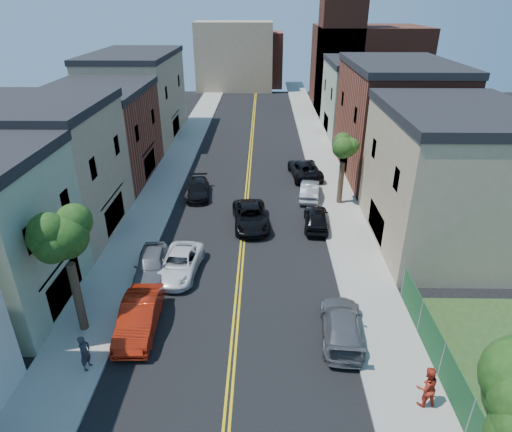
{
  "coord_description": "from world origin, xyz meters",
  "views": [
    {
      "loc": [
        1.4,
        -3.65,
        15.62
      ],
      "look_at": [
        0.96,
        23.56,
        2.0
      ],
      "focal_mm": 30.52,
      "sensor_mm": 36.0,
      "label": 1
    }
  ],
  "objects_px": {
    "black_car_left": "(198,189)",
    "black_car_right": "(316,218)",
    "white_pickup": "(179,264)",
    "black_suv_lane": "(251,217)",
    "pedestrian_left": "(85,353)",
    "grey_car_left": "(151,264)",
    "dark_car_right_far": "(305,169)",
    "grey_car_right": "(342,325)",
    "pedestrian_right": "(427,387)",
    "silver_car_right": "(310,190)",
    "red_sedan": "(139,317)"
  },
  "relations": [
    {
      "from": "grey_car_left",
      "to": "pedestrian_right",
      "type": "bearing_deg",
      "value": -41.03
    },
    {
      "from": "white_pickup",
      "to": "black_suv_lane",
      "type": "height_order",
      "value": "black_suv_lane"
    },
    {
      "from": "black_car_right",
      "to": "silver_car_right",
      "type": "distance_m",
      "value": 5.41
    },
    {
      "from": "dark_car_right_far",
      "to": "black_suv_lane",
      "type": "relative_size",
      "value": 1.05
    },
    {
      "from": "black_car_left",
      "to": "pedestrian_right",
      "type": "xyz_separation_m",
      "value": [
        12.57,
        -21.91,
        0.46
      ]
    },
    {
      "from": "black_car_right",
      "to": "pedestrian_left",
      "type": "xyz_separation_m",
      "value": [
        -12.2,
        -14.53,
        0.3
      ]
    },
    {
      "from": "dark_car_right_far",
      "to": "pedestrian_left",
      "type": "distance_m",
      "value": 27.87
    },
    {
      "from": "black_suv_lane",
      "to": "grey_car_left",
      "type": "bearing_deg",
      "value": -137.9
    },
    {
      "from": "grey_car_right",
      "to": "silver_car_right",
      "type": "bearing_deg",
      "value": -84.7
    },
    {
      "from": "white_pickup",
      "to": "black_suv_lane",
      "type": "xyz_separation_m",
      "value": [
        4.3,
        6.55,
        0.07
      ]
    },
    {
      "from": "black_car_right",
      "to": "dark_car_right_far",
      "type": "bearing_deg",
      "value": -85.9
    },
    {
      "from": "grey_car_right",
      "to": "grey_car_left",
      "type": "bearing_deg",
      "value": -20.71
    },
    {
      "from": "black_car_left",
      "to": "black_suv_lane",
      "type": "distance_m",
      "value": 7.25
    },
    {
      "from": "grey_car_right",
      "to": "pedestrian_left",
      "type": "height_order",
      "value": "pedestrian_left"
    },
    {
      "from": "pedestrian_left",
      "to": "grey_car_left",
      "type": "bearing_deg",
      "value": 2.89
    },
    {
      "from": "grey_car_right",
      "to": "pedestrian_right",
      "type": "distance_m",
      "value": 5.12
    },
    {
      "from": "red_sedan",
      "to": "white_pickup",
      "type": "height_order",
      "value": "red_sedan"
    },
    {
      "from": "black_suv_lane",
      "to": "pedestrian_right",
      "type": "height_order",
      "value": "pedestrian_right"
    },
    {
      "from": "black_car_left",
      "to": "black_car_right",
      "type": "relative_size",
      "value": 1.03
    },
    {
      "from": "red_sedan",
      "to": "pedestrian_right",
      "type": "relative_size",
      "value": 2.57
    },
    {
      "from": "white_pickup",
      "to": "black_car_right",
      "type": "xyz_separation_m",
      "value": [
        9.3,
        6.4,
        0.07
      ]
    },
    {
      "from": "white_pickup",
      "to": "grey_car_left",
      "type": "height_order",
      "value": "grey_car_left"
    },
    {
      "from": "black_car_left",
      "to": "black_car_right",
      "type": "xyz_separation_m",
      "value": [
        9.76,
        -5.62,
        0.09
      ]
    },
    {
      "from": "red_sedan",
      "to": "dark_car_right_far",
      "type": "bearing_deg",
      "value": 62.4
    },
    {
      "from": "red_sedan",
      "to": "black_suv_lane",
      "type": "xyz_separation_m",
      "value": [
        5.46,
        11.85,
        -0.07
      ]
    },
    {
      "from": "dark_car_right_far",
      "to": "grey_car_right",
      "type": "bearing_deg",
      "value": 83.0
    },
    {
      "from": "black_car_right",
      "to": "pedestrian_right",
      "type": "bearing_deg",
      "value": 103.89
    },
    {
      "from": "white_pickup",
      "to": "grey_car_right",
      "type": "distance_m",
      "value": 10.87
    },
    {
      "from": "red_sedan",
      "to": "black_suv_lane",
      "type": "distance_m",
      "value": 13.04
    },
    {
      "from": "white_pickup",
      "to": "black_car_left",
      "type": "relative_size",
      "value": 1.08
    },
    {
      "from": "grey_car_right",
      "to": "silver_car_right",
      "type": "xyz_separation_m",
      "value": [
        0.0,
        17.44,
        -0.0
      ]
    },
    {
      "from": "grey_car_right",
      "to": "black_car_right",
      "type": "bearing_deg",
      "value": -84.7
    },
    {
      "from": "black_car_right",
      "to": "silver_car_right",
      "type": "xyz_separation_m",
      "value": [
        0.0,
        5.41,
        -0.03
      ]
    },
    {
      "from": "white_pickup",
      "to": "black_suv_lane",
      "type": "relative_size",
      "value": 0.91
    },
    {
      "from": "red_sedan",
      "to": "pedestrian_left",
      "type": "height_order",
      "value": "pedestrian_left"
    },
    {
      "from": "red_sedan",
      "to": "silver_car_right",
      "type": "distance_m",
      "value": 20.05
    },
    {
      "from": "black_car_right",
      "to": "pedestrian_right",
      "type": "relative_size",
      "value": 2.29
    },
    {
      "from": "white_pickup",
      "to": "pedestrian_left",
      "type": "bearing_deg",
      "value": -104.1
    },
    {
      "from": "pedestrian_left",
      "to": "pedestrian_right",
      "type": "bearing_deg",
      "value": -85.14
    },
    {
      "from": "dark_car_right_far",
      "to": "pedestrian_right",
      "type": "relative_size",
      "value": 2.93
    },
    {
      "from": "white_pickup",
      "to": "black_car_left",
      "type": "distance_m",
      "value": 12.03
    },
    {
      "from": "black_car_right",
      "to": "dark_car_right_far",
      "type": "height_order",
      "value": "dark_car_right_far"
    },
    {
      "from": "black_car_right",
      "to": "black_suv_lane",
      "type": "xyz_separation_m",
      "value": [
        -5.0,
        0.15,
        -0.0
      ]
    },
    {
      "from": "red_sedan",
      "to": "grey_car_right",
      "type": "height_order",
      "value": "red_sedan"
    },
    {
      "from": "white_pickup",
      "to": "black_car_right",
      "type": "bearing_deg",
      "value": 40.07
    },
    {
      "from": "grey_car_left",
      "to": "dark_car_right_far",
      "type": "bearing_deg",
      "value": 51.24
    },
    {
      "from": "black_car_left",
      "to": "silver_car_right",
      "type": "xyz_separation_m",
      "value": [
        9.76,
        -0.2,
        0.06
      ]
    },
    {
      "from": "black_car_left",
      "to": "pedestrian_left",
      "type": "distance_m",
      "value": 20.3
    },
    {
      "from": "black_suv_lane",
      "to": "pedestrian_right",
      "type": "xyz_separation_m",
      "value": [
        7.81,
        -16.44,
        0.37
      ]
    },
    {
      "from": "grey_car_left",
      "to": "silver_car_right",
      "type": "relative_size",
      "value": 1.05
    }
  ]
}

